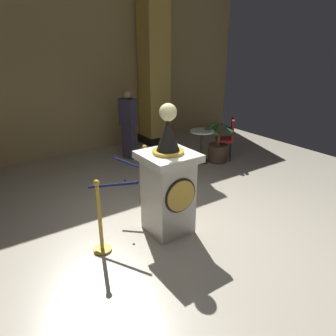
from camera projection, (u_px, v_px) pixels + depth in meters
The scene contains 11 objects.
ground_plane at pixel (171, 232), 4.62m from camera, with size 10.26×10.26×0.00m, color #B2A893.
back_wall at pixel (60, 65), 7.18m from camera, with size 10.26×0.16×4.17m, color tan.
pedestal_clock at pixel (168, 184), 4.40m from camera, with size 0.71×0.71×1.86m.
stanchion_near at pixel (146, 182), 5.40m from camera, with size 0.24×0.24×1.02m.
stanchion_far at pixel (101, 227), 4.08m from camera, with size 0.24×0.24×1.02m.
velvet_rope at pixel (125, 175), 4.58m from camera, with size 1.09×1.08×0.22m.
column_right at pixel (154, 67), 8.06m from camera, with size 0.74×0.74×4.01m.
potted_palm_right at pixel (218, 148), 7.25m from camera, with size 0.67×0.66×0.98m.
bystander_guest at pixel (128, 123), 7.27m from camera, with size 0.35×0.42×1.62m.
cafe_table at pixel (202, 142), 7.17m from camera, with size 0.54×0.54×0.74m.
cafe_chair_red at pixel (228, 136), 7.30m from camera, with size 0.57×0.57×0.96m.
Camera 1 is at (-2.27, -3.23, 2.57)m, focal length 33.92 mm.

